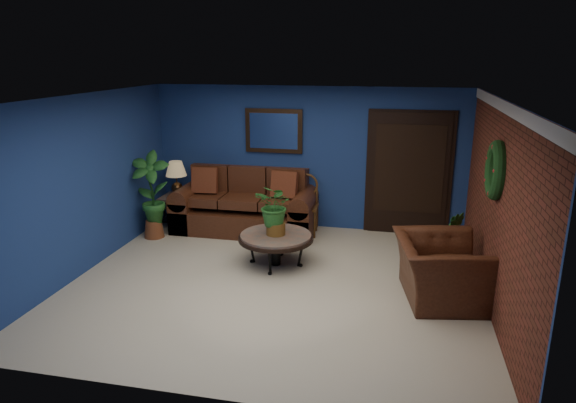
% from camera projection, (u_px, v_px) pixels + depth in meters
% --- Properties ---
extents(floor, '(5.50, 5.50, 0.00)m').
position_uv_depth(floor, '(275.00, 283.00, 7.03)').
color(floor, '#BEB69E').
rests_on(floor, ground).
extents(wall_back, '(5.50, 0.04, 2.50)m').
position_uv_depth(wall_back, '(308.00, 158.00, 9.03)').
color(wall_back, navy).
rests_on(wall_back, ground).
extents(wall_left, '(0.04, 5.00, 2.50)m').
position_uv_depth(wall_left, '(85.00, 184.00, 7.24)').
color(wall_left, navy).
rests_on(wall_left, ground).
extents(wall_right_brick, '(0.04, 5.00, 2.50)m').
position_uv_depth(wall_right_brick, '(498.00, 208.00, 6.13)').
color(wall_right_brick, maroon).
rests_on(wall_right_brick, ground).
extents(ceiling, '(5.50, 5.00, 0.02)m').
position_uv_depth(ceiling, '(273.00, 98.00, 6.33)').
color(ceiling, silver).
rests_on(ceiling, wall_back).
extents(crown_molding, '(0.03, 5.00, 0.14)m').
position_uv_depth(crown_molding, '(507.00, 108.00, 5.80)').
color(crown_molding, white).
rests_on(crown_molding, wall_right_brick).
extents(wall_mirror, '(1.02, 0.06, 0.77)m').
position_uv_depth(wall_mirror, '(274.00, 131.00, 8.98)').
color(wall_mirror, '#442A16').
rests_on(wall_mirror, wall_back).
extents(closet_door, '(1.44, 0.06, 2.18)m').
position_uv_depth(closet_door, '(409.00, 174.00, 8.70)').
color(closet_door, black).
rests_on(closet_door, wall_back).
extents(wreath, '(0.16, 0.72, 0.72)m').
position_uv_depth(wreath, '(496.00, 170.00, 6.06)').
color(wreath, black).
rests_on(wreath, wall_right_brick).
extents(sofa, '(2.46, 1.06, 1.11)m').
position_uv_depth(sofa, '(247.00, 209.00, 9.10)').
color(sofa, '#4D2616').
rests_on(sofa, ground).
extents(coffee_table, '(1.11, 1.11, 0.47)m').
position_uv_depth(coffee_table, '(276.00, 238.00, 7.54)').
color(coffee_table, '#514C47').
rests_on(coffee_table, ground).
extents(end_table, '(0.60, 0.60, 0.54)m').
position_uv_depth(end_table, '(178.00, 203.00, 9.30)').
color(end_table, '#514C47').
rests_on(end_table, ground).
extents(table_lamp, '(0.37, 0.37, 0.62)m').
position_uv_depth(table_lamp, '(176.00, 175.00, 9.16)').
color(table_lamp, '#442A16').
rests_on(table_lamp, end_table).
extents(side_chair, '(0.47, 0.47, 1.03)m').
position_uv_depth(side_chair, '(305.00, 200.00, 8.86)').
color(side_chair, '#583619').
rests_on(side_chair, ground).
extents(armchair, '(1.25, 1.38, 0.79)m').
position_uv_depth(armchair, '(440.00, 270.00, 6.49)').
color(armchair, '#4D2616').
rests_on(armchair, ground).
extents(coffee_plant, '(0.70, 0.66, 0.76)m').
position_uv_depth(coffee_plant, '(276.00, 207.00, 7.40)').
color(coffee_plant, brown).
rests_on(coffee_plant, coffee_table).
extents(floor_plant, '(0.45, 0.39, 0.87)m').
position_uv_depth(floor_plant, '(449.00, 238.00, 7.43)').
color(floor_plant, brown).
rests_on(floor_plant, ground).
extents(tall_plant, '(0.70, 0.52, 1.48)m').
position_uv_depth(tall_plant, '(151.00, 192.00, 8.57)').
color(tall_plant, brown).
rests_on(tall_plant, ground).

